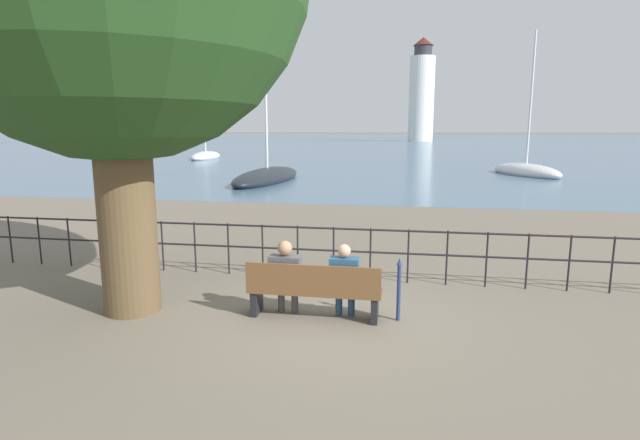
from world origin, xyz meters
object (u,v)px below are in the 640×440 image
sailboat_3 (206,156)px  seated_person_left (286,274)px  harbor_lighthouse (422,94)px  seated_person_right (344,278)px  closed_umbrella (399,286)px  sailboat_2 (526,171)px  sailboat_0 (267,177)px  park_bench (314,291)px

sailboat_3 → seated_person_left: bearing=-70.1°
sailboat_3 → harbor_lighthouse: size_ratio=0.41×
seated_person_right → closed_umbrella: bearing=4.4°
sailboat_2 → sailboat_3: bearing=131.5°
seated_person_right → sailboat_2: (8.52, 26.81, -0.40)m
seated_person_left → sailboat_0: size_ratio=0.11×
closed_umbrella → seated_person_left: bearing=-177.9°
seated_person_right → harbor_lighthouse: 121.03m
seated_person_right → closed_umbrella: size_ratio=1.20×
seated_person_left → closed_umbrella: 1.77m
harbor_lighthouse → seated_person_left: bearing=-92.3°
sailboat_2 → seated_person_right: bearing=-130.1°
harbor_lighthouse → sailboat_3: bearing=-105.9°
park_bench → seated_person_left: size_ratio=1.72×
sailboat_0 → harbor_lighthouse: bearing=87.2°
seated_person_right → sailboat_0: size_ratio=0.11×
seated_person_right → sailboat_2: bearing=72.4°
seated_person_right → sailboat_3: 44.50m
closed_umbrella → harbor_lighthouse: harbor_lighthouse is taller
park_bench → seated_person_left: 0.53m
closed_umbrella → park_bench: bearing=-173.7°
seated_person_right → closed_umbrella: 0.85m
seated_person_left → sailboat_3: size_ratio=0.12×
park_bench → seated_person_right: size_ratio=1.75×
seated_person_left → sailboat_2: (9.45, 26.82, -0.41)m
seated_person_left → sailboat_3: sailboat_3 is taller
seated_person_right → sailboat_3: bearing=115.3°
sailboat_0 → sailboat_3: sailboat_0 is taller
seated_person_left → closed_umbrella: seated_person_left is taller
sailboat_2 → sailboat_3: size_ratio=0.91×
sailboat_0 → harbor_lighthouse: harbor_lighthouse is taller
sailboat_0 → sailboat_2: 16.83m
seated_person_left → harbor_lighthouse: size_ratio=0.05×
seated_person_right → sailboat_2: size_ratio=0.13×
seated_person_left → seated_person_right: seated_person_left is taller
seated_person_right → closed_umbrella: seated_person_right is taller
park_bench → seated_person_right: (0.47, 0.08, 0.22)m
seated_person_right → harbor_lighthouse: size_ratio=0.05×
sailboat_0 → harbor_lighthouse: (10.86, 100.31, 11.24)m
harbor_lighthouse → seated_person_right: bearing=-91.9°
sailboat_3 → harbor_lighthouse: harbor_lighthouse is taller
sailboat_2 → sailboat_3: sailboat_3 is taller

